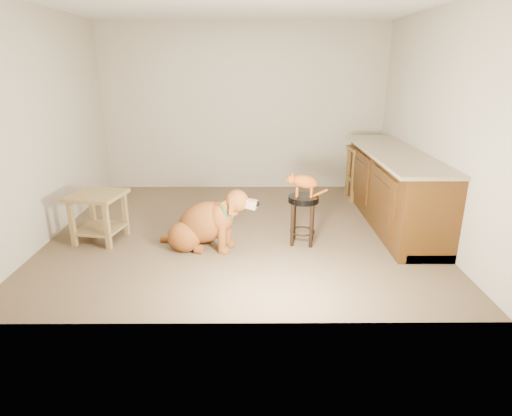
{
  "coord_description": "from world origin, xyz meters",
  "views": [
    {
      "loc": [
        0.15,
        -4.95,
        1.98
      ],
      "look_at": [
        0.18,
        -0.45,
        0.45
      ],
      "focal_mm": 30.0,
      "sensor_mm": 36.0,
      "label": 1
    }
  ],
  "objects_px": {
    "wood_stool": "(362,172)",
    "golden_retriever": "(205,224)",
    "padded_stool": "(303,210)",
    "tabby_kitten": "(303,182)",
    "side_table": "(98,210)"
  },
  "relations": [
    {
      "from": "padded_stool",
      "to": "wood_stool",
      "type": "xyz_separation_m",
      "value": [
        1.08,
        1.7,
        0.02
      ]
    },
    {
      "from": "padded_stool",
      "to": "tabby_kitten",
      "type": "height_order",
      "value": "tabby_kitten"
    },
    {
      "from": "side_table",
      "to": "tabby_kitten",
      "type": "xyz_separation_m",
      "value": [
        2.34,
        -0.08,
        0.35
      ]
    },
    {
      "from": "padded_stool",
      "to": "golden_retriever",
      "type": "xyz_separation_m",
      "value": [
        -1.11,
        -0.12,
        -0.12
      ]
    },
    {
      "from": "padded_stool",
      "to": "golden_retriever",
      "type": "bearing_deg",
      "value": -173.63
    },
    {
      "from": "golden_retriever",
      "to": "side_table",
      "type": "bearing_deg",
      "value": -174.34
    },
    {
      "from": "side_table",
      "to": "tabby_kitten",
      "type": "bearing_deg",
      "value": -2.03
    },
    {
      "from": "golden_retriever",
      "to": "tabby_kitten",
      "type": "relative_size",
      "value": 2.37
    },
    {
      "from": "side_table",
      "to": "golden_retriever",
      "type": "distance_m",
      "value": 1.26
    },
    {
      "from": "wood_stool",
      "to": "golden_retriever",
      "type": "xyz_separation_m",
      "value": [
        -2.19,
        -1.82,
        -0.14
      ]
    },
    {
      "from": "golden_retriever",
      "to": "wood_stool",
      "type": "bearing_deg",
      "value": 55.01
    },
    {
      "from": "padded_stool",
      "to": "golden_retriever",
      "type": "distance_m",
      "value": 1.12
    },
    {
      "from": "side_table",
      "to": "tabby_kitten",
      "type": "distance_m",
      "value": 2.37
    },
    {
      "from": "padded_stool",
      "to": "tabby_kitten",
      "type": "bearing_deg",
      "value": 163.81
    },
    {
      "from": "side_table",
      "to": "tabby_kitten",
      "type": "height_order",
      "value": "tabby_kitten"
    }
  ]
}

